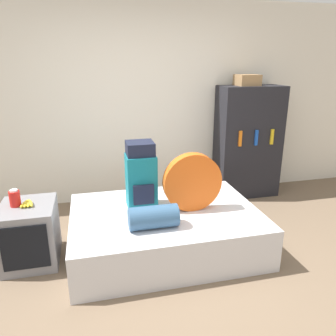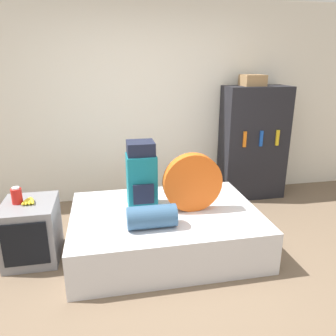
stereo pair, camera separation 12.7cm
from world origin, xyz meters
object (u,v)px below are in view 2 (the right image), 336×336
Objects in this scene: tent_bag at (192,182)px; television at (32,231)px; bookshelf at (253,143)px; sleeping_roll at (152,217)px; backpack at (141,176)px; canister at (17,196)px; cardboard_box at (253,80)px.

television is (-1.57, 0.11, -0.42)m from tent_bag.
television is 0.38× the size of bookshelf.
bookshelf is (1.64, 1.47, 0.25)m from sleeping_roll.
tent_bag is (0.48, -0.19, -0.04)m from backpack.
tent_bag is 1.67m from canister.
sleeping_roll reaches higher than television.
television is 3.59× the size of canister.
sleeping_roll is 0.76× the size of television.
television is (-1.12, 0.39, -0.23)m from sleeping_roll.
cardboard_box is (2.69, 1.09, 1.32)m from television.
sleeping_roll is at bearing -138.11° from bookshelf.
backpack is 1.94m from bookshelf.
cardboard_box is at bearing 32.31° from backpack.
television is 3.18m from cardboard_box.
cardboard_box is at bearing 169.02° from bookshelf.
tent_bag is 0.57m from sleeping_roll.
bookshelf is 0.84m from cardboard_box.
sleeping_roll is 1.56× the size of cardboard_box.
television is 2.04× the size of cardboard_box.
backpack is 4.22× the size of canister.
tent_bag is at bearing -132.99° from cardboard_box.
bookshelf reaches higher than tent_bag.
television is at bearing -158.65° from bookshelf.
tent_bag is 1.33× the size of sleeping_roll.
backpack reaches higher than canister.
sleeping_roll is (-0.45, -0.29, -0.19)m from tent_bag.
bookshelf is at bearing 20.30° from canister.
backpack is at bearing 93.70° from sleeping_roll.
backpack reaches higher than television.
backpack is 2.40× the size of cardboard_box.
sleeping_roll is at bearing -136.58° from cardboard_box.
cardboard_box is (-0.07, 0.01, 0.84)m from bookshelf.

